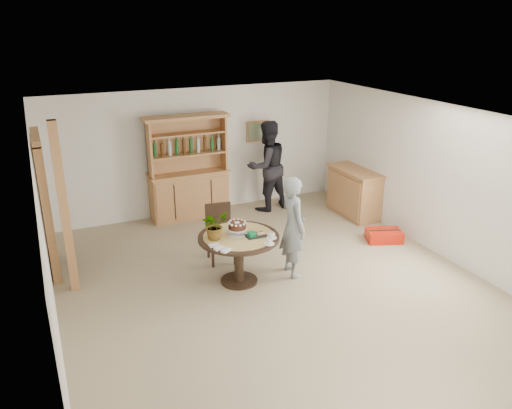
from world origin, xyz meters
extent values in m
plane|color=tan|center=(0.00, 0.00, 0.00)|extent=(7.00, 7.00, 0.00)
cube|color=white|center=(0.00, 3.50, 1.25)|extent=(6.00, 0.04, 2.50)
cube|color=white|center=(0.00, -3.50, 1.25)|extent=(6.00, 0.04, 2.50)
cube|color=white|center=(-3.00, 0.00, 1.25)|extent=(0.04, 7.00, 2.50)
cube|color=white|center=(3.00, 0.00, 1.25)|extent=(0.04, 7.00, 2.50)
cube|color=white|center=(0.00, 0.00, 2.50)|extent=(6.00, 7.00, 0.04)
cube|color=tan|center=(1.30, 3.47, 1.55)|extent=(0.52, 0.03, 0.42)
cube|color=#59724C|center=(1.30, 3.45, 1.55)|extent=(0.44, 0.02, 0.34)
cube|color=black|center=(-2.94, 2.00, 1.05)|extent=(0.10, 0.90, 2.10)
cube|color=tan|center=(-2.92, 1.50, 1.05)|extent=(0.12, 0.10, 2.10)
cube|color=tan|center=(-2.92, 2.50, 1.05)|extent=(0.12, 0.10, 2.10)
cube|color=tan|center=(-2.92, 2.00, 2.13)|extent=(0.12, 1.10, 0.10)
cube|color=tan|center=(-2.70, 1.20, 1.25)|extent=(0.12, 0.12, 2.50)
cube|color=tan|center=(-0.30, 3.24, 0.45)|extent=(1.50, 0.50, 0.90)
cube|color=tan|center=(-0.30, 3.24, 0.92)|extent=(1.56, 0.54, 0.04)
cube|color=tan|center=(-0.30, 3.34, 1.47)|extent=(1.50, 0.04, 1.06)
cube|color=tan|center=(-1.03, 3.19, 1.47)|extent=(0.04, 0.34, 1.06)
cube|color=tan|center=(0.43, 3.19, 1.47)|extent=(0.04, 0.34, 1.06)
cube|color=tan|center=(-0.30, 3.19, 1.30)|extent=(1.44, 0.32, 0.03)
cube|color=tan|center=(-0.30, 3.19, 1.70)|extent=(1.44, 0.32, 0.03)
cube|color=tan|center=(-0.30, 3.19, 2.01)|extent=(1.62, 0.40, 0.06)
cylinder|color=#194C1E|center=(-0.86, 3.19, 1.46)|extent=(0.07, 0.07, 0.28)
cylinder|color=#4C2D14|center=(-0.70, 3.19, 1.46)|extent=(0.07, 0.07, 0.28)
cylinder|color=#B2BFB2|center=(-0.54, 3.19, 1.46)|extent=(0.07, 0.07, 0.28)
cylinder|color=#194C1E|center=(-0.38, 3.19, 1.46)|extent=(0.07, 0.07, 0.28)
cylinder|color=#4C2D14|center=(-0.22, 3.19, 1.46)|extent=(0.07, 0.07, 0.28)
cylinder|color=#B2BFB2|center=(-0.06, 3.19, 1.46)|extent=(0.07, 0.07, 0.28)
cylinder|color=#194C1E|center=(0.10, 3.19, 1.46)|extent=(0.07, 0.07, 0.28)
cylinder|color=#4C2D14|center=(0.26, 3.19, 1.46)|extent=(0.07, 0.07, 0.28)
cube|color=tan|center=(2.74, 2.00, 0.45)|extent=(0.50, 1.20, 0.90)
cube|color=tan|center=(2.74, 2.00, 0.92)|extent=(0.54, 1.26, 0.04)
cylinder|color=black|center=(-0.42, 0.40, 0.73)|extent=(1.20, 1.20, 0.04)
cylinder|color=black|center=(-0.42, 0.40, 0.36)|extent=(0.14, 0.14, 0.70)
cylinder|color=black|center=(-0.42, 0.40, 0.01)|extent=(0.56, 0.56, 0.03)
cylinder|color=tan|center=(-0.42, 0.40, 0.76)|extent=(1.04, 1.04, 0.01)
cube|color=black|center=(-0.42, 1.15, 0.45)|extent=(0.47, 0.47, 0.04)
cube|color=black|center=(-0.39, 1.34, 0.70)|extent=(0.42, 0.09, 0.46)
cube|color=black|center=(-0.39, 1.34, 0.92)|extent=(0.42, 0.10, 0.05)
cube|color=black|center=(-0.62, 1.00, 0.22)|extent=(0.03, 0.03, 0.44)
cube|color=black|center=(-0.26, 0.95, 0.22)|extent=(0.04, 0.03, 0.44)
cube|color=black|center=(-0.57, 1.36, 0.22)|extent=(0.03, 0.04, 0.44)
cube|color=black|center=(-0.22, 1.31, 0.22)|extent=(0.03, 0.04, 0.44)
cylinder|color=white|center=(-0.42, 0.45, 0.77)|extent=(0.28, 0.28, 0.01)
cylinder|color=white|center=(-0.42, 0.45, 0.81)|extent=(0.05, 0.05, 0.08)
cylinder|color=white|center=(-0.42, 0.45, 0.85)|extent=(0.30, 0.30, 0.01)
cylinder|color=#3F1E12|center=(-0.42, 0.45, 0.90)|extent=(0.26, 0.26, 0.09)
cylinder|color=white|center=(-0.42, 0.45, 0.95)|extent=(0.08, 0.08, 0.01)
sphere|color=white|center=(-0.30, 0.45, 0.95)|extent=(0.04, 0.04, 0.04)
sphere|color=white|center=(-0.31, 0.51, 0.95)|extent=(0.04, 0.04, 0.04)
sphere|color=white|center=(-0.36, 0.56, 0.95)|extent=(0.04, 0.04, 0.04)
sphere|color=white|center=(-0.42, 0.57, 0.95)|extent=(0.04, 0.04, 0.04)
sphere|color=white|center=(-0.48, 0.56, 0.95)|extent=(0.04, 0.04, 0.04)
sphere|color=white|center=(-0.52, 0.51, 0.95)|extent=(0.04, 0.04, 0.04)
sphere|color=white|center=(-0.54, 0.45, 0.95)|extent=(0.04, 0.04, 0.04)
sphere|color=white|center=(-0.52, 0.39, 0.95)|extent=(0.04, 0.04, 0.04)
sphere|color=white|center=(-0.48, 0.35, 0.95)|extent=(0.04, 0.04, 0.04)
sphere|color=white|center=(-0.42, 0.33, 0.95)|extent=(0.04, 0.04, 0.04)
sphere|color=white|center=(-0.36, 0.35, 0.95)|extent=(0.04, 0.04, 0.04)
sphere|color=white|center=(-0.31, 0.39, 0.95)|extent=(0.04, 0.04, 0.04)
imported|color=#3F7233|center=(-0.77, 0.45, 0.97)|extent=(0.47, 0.44, 0.42)
cube|color=black|center=(-0.20, 0.28, 0.77)|extent=(0.30, 0.20, 0.01)
cube|color=#0D7C3B|center=(-0.26, 0.28, 0.80)|extent=(0.10, 0.10, 0.06)
cube|color=#0D7C3B|center=(-0.26, 0.28, 0.83)|extent=(0.11, 0.02, 0.01)
cylinder|color=white|center=(-0.02, 0.12, 0.76)|extent=(0.15, 0.15, 0.01)
imported|color=white|center=(-0.02, 0.12, 0.81)|extent=(0.10, 0.10, 0.08)
cylinder|color=white|center=(-0.14, -0.05, 0.76)|extent=(0.15, 0.15, 0.01)
imported|color=white|center=(-0.14, -0.05, 0.81)|extent=(0.08, 0.08, 0.07)
cube|color=white|center=(-0.87, 0.20, 0.78)|extent=(0.14, 0.08, 0.03)
cube|color=white|center=(-0.84, 0.08, 0.78)|extent=(0.16, 0.11, 0.03)
cube|color=white|center=(-0.78, -0.02, 0.78)|extent=(0.16, 0.14, 0.03)
imported|color=slate|center=(0.43, 0.30, 0.79)|extent=(0.41, 0.60, 1.58)
imported|color=black|center=(1.28, 3.00, 0.92)|extent=(1.01, 0.85, 1.85)
cube|color=red|center=(2.50, 0.69, 0.10)|extent=(0.70, 0.59, 0.20)
cube|color=black|center=(2.50, 0.69, 0.20)|extent=(0.54, 0.23, 0.01)
camera|label=1|loc=(-2.94, -5.76, 3.75)|focal=35.00mm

